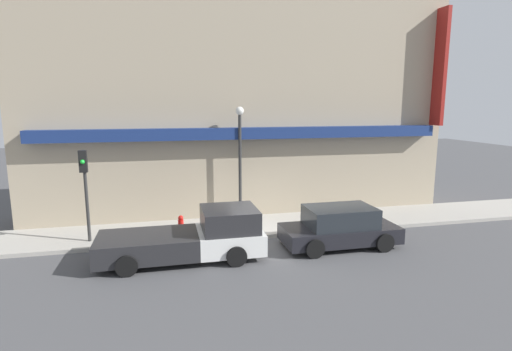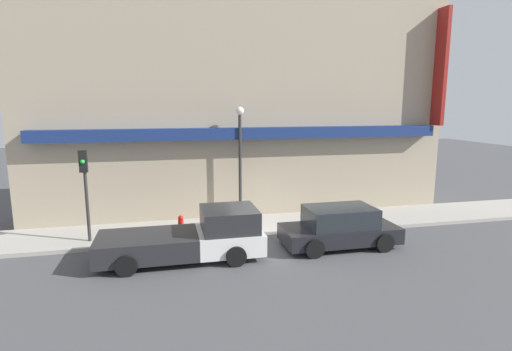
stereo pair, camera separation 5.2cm
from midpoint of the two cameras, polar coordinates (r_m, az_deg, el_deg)
name	(u,v)px [view 2 (the right image)]	position (r m, az deg, el deg)	size (l,w,h in m)	color
ground_plane	(263,239)	(16.04, 1.17, -9.02)	(80.00, 80.00, 0.00)	#4C4C4F
sidewalk	(255,226)	(17.39, -0.03, -7.23)	(36.00, 2.98, 0.15)	#ADA89E
building	(242,107)	(19.52, -1.96, 9.74)	(19.80, 3.80, 10.29)	tan
pickup_truck	(193,237)	(14.04, -8.89, -8.71)	(5.56, 2.28, 1.71)	white
parked_car	(339,227)	(15.36, 11.93, -7.25)	(4.32, 2.09, 1.51)	black
fire_hydrant	(181,225)	(16.28, -10.59, -6.93)	(0.22, 0.22, 0.77)	red
street_lamp	(240,149)	(17.45, -2.21, 3.75)	(0.36, 0.36, 5.02)	#2D2D2D
traffic_light	(85,179)	(15.95, -23.17, -0.49)	(0.28, 0.42, 3.47)	#2D2D2D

